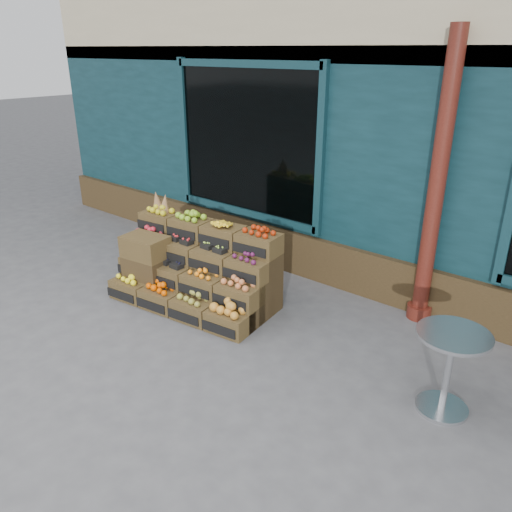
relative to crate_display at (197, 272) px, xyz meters
The scene contains 6 objects.
ground 1.38m from the crate_display, 30.97° to the right, with size 60.00×60.00×0.00m, color #4D4D50.
shop_facade 4.99m from the crate_display, 75.57° to the left, with size 12.00×6.24×4.80m.
crate_display is the anchor object (origin of this frame).
spare_crates 0.66m from the crate_display, 150.11° to the right, with size 0.59×0.45×0.82m.
bistro_table 3.17m from the crate_display, ahead, with size 0.62×0.62×0.78m.
shopkeeper 2.42m from the crate_display, 97.56° to the left, with size 0.80×0.53×2.20m, color #164E1C.
Camera 1 is at (3.05, -3.20, 2.97)m, focal length 35.00 mm.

